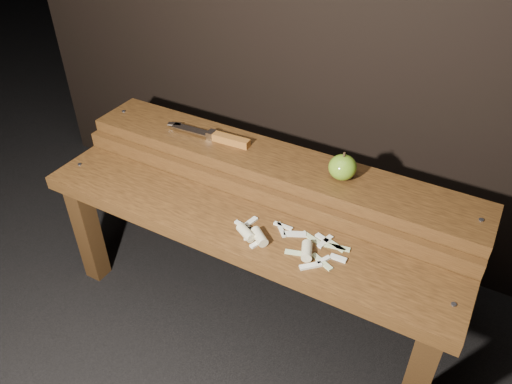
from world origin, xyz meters
The scene contains 6 objects.
ground centered at (0.00, 0.00, 0.00)m, with size 60.00×60.00×0.00m, color black.
bench_front_tier centered at (0.00, -0.06, 0.35)m, with size 1.20×0.20×0.42m.
bench_rear_tier centered at (0.00, 0.17, 0.41)m, with size 1.20×0.21×0.50m.
apple centered at (0.20, 0.17, 0.53)m, with size 0.08×0.08×0.08m.
knife centered at (-0.18, 0.17, 0.51)m, with size 0.28×0.04×0.03m.
apple_scraps centered at (0.14, -0.06, 0.43)m, with size 0.31×0.15×0.03m.
Camera 1 is at (0.53, -0.89, 1.28)m, focal length 35.00 mm.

